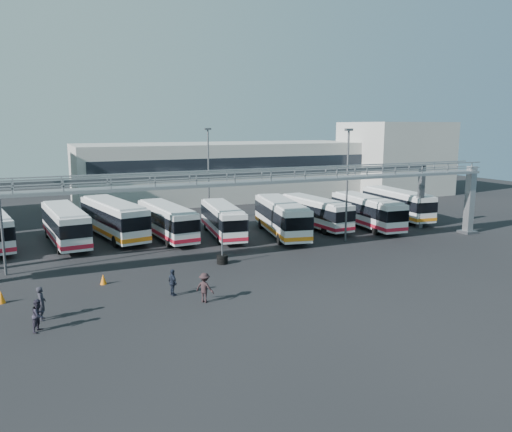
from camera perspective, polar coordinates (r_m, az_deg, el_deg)
name	(u,v)px	position (r m, az deg, el deg)	size (l,w,h in m)	color
ground	(258,278)	(34.90, 0.23, -7.12)	(140.00, 140.00, 0.00)	black
gantry	(227,190)	(39.04, -3.34, 3.00)	(51.40, 5.15, 7.10)	gray
warehouse	(225,171)	(73.31, -3.55, 5.20)	(42.00, 14.00, 8.00)	#9E9E99
building_right	(395,158)	(81.19, 15.56, 6.40)	(14.00, 12.00, 11.00)	#B2B2AD
light_pole_mid	(347,179)	(45.61, 10.39, 4.18)	(0.70, 0.35, 10.21)	#4C4F54
light_pole_back	(208,169)	(55.46, -5.46, 5.35)	(0.70, 0.35, 10.21)	#4C4F54
bus_2	(65,224)	(47.51, -20.99, -0.84)	(3.58, 11.14, 3.33)	silver
bus_3	(113,218)	(48.59, -15.98, -0.19)	(4.78, 11.89, 3.52)	silver
bus_4	(167,220)	(47.34, -10.17, -0.45)	(3.33, 10.65, 3.18)	silver
bus_5	(223,219)	(47.57, -3.84, -0.35)	(3.69, 10.28, 3.05)	silver
bus_6	(281,216)	(47.88, 2.91, -0.03)	(4.75, 11.53, 3.42)	silver
bus_7	(315,212)	(51.75, 6.74, 0.50)	(3.02, 10.38, 3.11)	silver
bus_8	(367,211)	(52.82, 12.56, 0.60)	(3.29, 10.85, 3.25)	silver
bus_9	(397,203)	(58.71, 15.82, 1.43)	(3.52, 11.00, 3.28)	silver
pedestrian_a	(41,303)	(29.82, -23.32, -9.15)	(0.69, 0.45, 1.88)	#22212A
pedestrian_b	(39,315)	(28.35, -23.58, -10.34)	(0.83, 0.65, 1.72)	#272431
pedestrian_c	(205,288)	(30.24, -5.89, -8.14)	(1.17, 0.67, 1.81)	black
pedestrian_d	(173,283)	(31.63, -9.49, -7.51)	(0.99, 0.41, 1.69)	#1A2130
cone_left	(1,297)	(33.70, -27.12, -8.25)	(0.48, 0.48, 0.76)	orange
cone_right	(103,279)	(35.05, -17.06, -6.92)	(0.43, 0.43, 0.69)	orange
tire_stack	(222,258)	(38.43, -3.88, -4.87)	(0.85, 0.85, 2.44)	black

